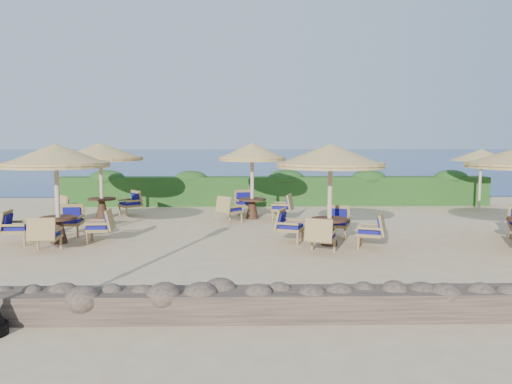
{
  "coord_description": "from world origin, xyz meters",
  "views": [
    {
      "loc": [
        -1.2,
        -13.68,
        2.76
      ],
      "look_at": [
        -0.91,
        0.16,
        1.3
      ],
      "focal_mm": 35.0,
      "sensor_mm": 36.0,
      "label": 1
    }
  ],
  "objects_px": {
    "cafe_set_1": "(330,176)",
    "cafe_set_3": "(101,160)",
    "extra_parasol": "(481,155)",
    "cafe_set_0": "(56,175)",
    "cafe_set_4": "(252,168)"
  },
  "relations": [
    {
      "from": "cafe_set_4",
      "to": "cafe_set_0",
      "type": "bearing_deg",
      "value": -142.0
    },
    {
      "from": "cafe_set_1",
      "to": "cafe_set_4",
      "type": "relative_size",
      "value": 1.07
    },
    {
      "from": "cafe_set_1",
      "to": "cafe_set_0",
      "type": "bearing_deg",
      "value": 177.08
    },
    {
      "from": "extra_parasol",
      "to": "cafe_set_1",
      "type": "distance_m",
      "value": 9.11
    },
    {
      "from": "cafe_set_3",
      "to": "cafe_set_4",
      "type": "relative_size",
      "value": 1.1
    },
    {
      "from": "extra_parasol",
      "to": "cafe_set_1",
      "type": "bearing_deg",
      "value": -138.42
    },
    {
      "from": "cafe_set_1",
      "to": "cafe_set_3",
      "type": "height_order",
      "value": "same"
    },
    {
      "from": "cafe_set_0",
      "to": "cafe_set_3",
      "type": "distance_m",
      "value": 4.3
    },
    {
      "from": "extra_parasol",
      "to": "cafe_set_3",
      "type": "distance_m",
      "value": 14.13
    },
    {
      "from": "cafe_set_0",
      "to": "cafe_set_1",
      "type": "xyz_separation_m",
      "value": [
        7.18,
        -0.37,
        0.01
      ]
    },
    {
      "from": "extra_parasol",
      "to": "cafe_set_4",
      "type": "xyz_separation_m",
      "value": [
        -8.78,
        -1.6,
        -0.39
      ]
    },
    {
      "from": "cafe_set_0",
      "to": "cafe_set_3",
      "type": "xyz_separation_m",
      "value": [
        -0.07,
        4.29,
        0.22
      ]
    },
    {
      "from": "extra_parasol",
      "to": "cafe_set_4",
      "type": "distance_m",
      "value": 8.93
    },
    {
      "from": "extra_parasol",
      "to": "cafe_set_0",
      "type": "bearing_deg",
      "value": -157.93
    },
    {
      "from": "cafe_set_1",
      "to": "cafe_set_3",
      "type": "xyz_separation_m",
      "value": [
        -7.26,
        4.66,
        0.21
      ]
    }
  ]
}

